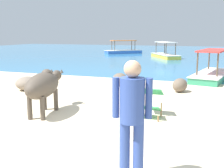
# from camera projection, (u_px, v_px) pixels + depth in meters

# --- Properties ---
(sand_beach) EXTENTS (18.00, 14.00, 0.04)m
(sand_beach) POSITION_uv_depth(u_px,v_px,m) (81.00, 142.00, 5.08)
(sand_beach) COLOR beige
(sand_beach) RESTS_ON ground
(water_surface) EXTENTS (60.00, 36.00, 0.03)m
(water_surface) POSITION_uv_depth(u_px,v_px,m) (187.00, 55.00, 25.41)
(water_surface) COLOR teal
(water_surface) RESTS_ON ground
(cow) EXTENTS (0.83, 1.94, 1.08)m
(cow) POSITION_uv_depth(u_px,v_px,m) (44.00, 85.00, 6.63)
(cow) COLOR #4C4238
(cow) RESTS_ON sand_beach
(deck_chair_near) EXTENTS (0.56, 0.78, 0.68)m
(deck_chair_near) POSITION_uv_depth(u_px,v_px,m) (150.00, 100.00, 6.49)
(deck_chair_near) COLOR olive
(deck_chair_near) RESTS_ON sand_beach
(person_standing) EXTENTS (0.50, 0.32, 1.62)m
(person_standing) POSITION_uv_depth(u_px,v_px,m) (132.00, 113.00, 3.52)
(person_standing) COLOR #334C99
(person_standing) RESTS_ON sand_beach
(shore_rock_large) EXTENTS (0.66, 0.68, 0.48)m
(shore_rock_large) POSITION_uv_depth(u_px,v_px,m) (120.00, 79.00, 10.34)
(shore_rock_large) COLOR #6B5B4C
(shore_rock_large) RESTS_ON sand_beach
(shore_rock_medium) EXTENTS (1.00, 1.02, 0.48)m
(shore_rock_medium) POSITION_uv_depth(u_px,v_px,m) (27.00, 83.00, 9.54)
(shore_rock_medium) COLOR gray
(shore_rock_medium) RESTS_ON sand_beach
(shore_rock_small) EXTENTS (0.64, 0.72, 0.46)m
(shore_rock_small) POSITION_uv_depth(u_px,v_px,m) (180.00, 85.00, 9.23)
(shore_rock_small) COLOR #6B5B4C
(shore_rock_small) RESTS_ON sand_beach
(boat_blue) EXTENTS (3.53, 3.28, 1.29)m
(boat_blue) POSITION_uv_depth(u_px,v_px,m) (123.00, 51.00, 27.29)
(boat_blue) COLOR #3866B7
(boat_blue) RESTS_ON water_surface
(boat_yellow) EXTENTS (2.90, 3.74, 1.29)m
(boat_yellow) POSITION_uv_depth(u_px,v_px,m) (165.00, 55.00, 22.17)
(boat_yellow) COLOR gold
(boat_yellow) RESTS_ON water_surface
(boat_green) EXTENTS (1.83, 3.82, 1.29)m
(boat_green) POSITION_uv_depth(u_px,v_px,m) (212.00, 73.00, 11.80)
(boat_green) COLOR #338E66
(boat_green) RESTS_ON water_surface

